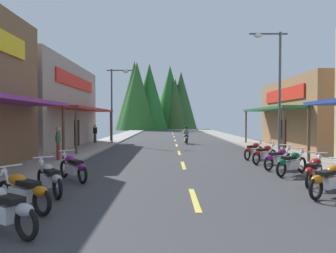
# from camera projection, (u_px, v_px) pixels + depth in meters

# --- Properties ---
(ground) EXTENTS (10.22, 77.02, 0.10)m
(ground) POSITION_uv_depth(u_px,v_px,m) (178.00, 147.00, 24.77)
(ground) COLOR #38383A
(sidewalk_left) EXTENTS (2.56, 77.02, 0.12)m
(sidewalk_left) POSITION_uv_depth(u_px,v_px,m) (99.00, 145.00, 24.80)
(sidewalk_left) COLOR #9E9991
(sidewalk_left) RESTS_ON ground
(sidewalk_right) EXTENTS (2.56, 77.02, 0.12)m
(sidewalk_right) POSITION_uv_depth(u_px,v_px,m) (258.00, 145.00, 24.74)
(sidewalk_right) COLOR gray
(sidewalk_right) RESTS_ON ground
(centerline_dashes) EXTENTS (0.16, 55.40, 0.01)m
(centerline_dashes) POSITION_uv_depth(u_px,v_px,m) (177.00, 142.00, 28.96)
(centerline_dashes) COLOR #E0C64C
(centerline_dashes) RESTS_ON ground
(storefront_left_far) EXTENTS (10.32, 12.48, 6.34)m
(storefront_left_far) POSITION_uv_depth(u_px,v_px,m) (22.00, 106.00, 23.38)
(storefront_left_far) COLOR gray
(storefront_left_far) RESTS_ON ground
(streetlamp_left) EXTENTS (2.12, 0.30, 6.41)m
(streetlamp_left) POSITION_uv_depth(u_px,v_px,m) (117.00, 96.00, 26.24)
(streetlamp_left) COLOR #474C51
(streetlamp_left) RESTS_ON ground
(streetlamp_right) EXTENTS (2.12, 0.30, 6.99)m
(streetlamp_right) POSITION_uv_depth(u_px,v_px,m) (276.00, 77.00, 17.10)
(streetlamp_right) COLOR #474C51
(streetlamp_right) RESTS_ON ground
(motorcycle_parked_right_1) EXTENTS (1.79, 1.33, 1.04)m
(motorcycle_parked_right_1) POSITION_uv_depth(u_px,v_px,m) (332.00, 179.00, 8.58)
(motorcycle_parked_right_1) COLOR black
(motorcycle_parked_right_1) RESTS_ON ground
(motorcycle_parked_right_2) EXTENTS (1.38, 1.76, 1.04)m
(motorcycle_parked_right_2) POSITION_uv_depth(u_px,v_px,m) (316.00, 170.00, 10.05)
(motorcycle_parked_right_2) COLOR black
(motorcycle_parked_right_2) RESTS_ON ground
(motorcycle_parked_right_3) EXTENTS (1.73, 1.42, 1.04)m
(motorcycle_parked_right_3) POSITION_uv_depth(u_px,v_px,m) (293.00, 162.00, 11.87)
(motorcycle_parked_right_3) COLOR black
(motorcycle_parked_right_3) RESTS_ON ground
(motorcycle_parked_right_4) EXTENTS (1.75, 1.39, 1.04)m
(motorcycle_parked_right_4) POSITION_uv_depth(u_px,v_px,m) (280.00, 158.00, 13.27)
(motorcycle_parked_right_4) COLOR black
(motorcycle_parked_right_4) RESTS_ON ground
(motorcycle_parked_right_5) EXTENTS (1.65, 1.51, 1.04)m
(motorcycle_parked_right_5) POSITION_uv_depth(u_px,v_px,m) (266.00, 153.00, 14.99)
(motorcycle_parked_right_5) COLOR black
(motorcycle_parked_right_5) RESTS_ON ground
(motorcycle_parked_right_6) EXTENTS (1.50, 1.66, 1.04)m
(motorcycle_parked_right_6) POSITION_uv_depth(u_px,v_px,m) (255.00, 150.00, 16.67)
(motorcycle_parked_right_6) COLOR black
(motorcycle_parked_right_6) RESTS_ON ground
(motorcycle_parked_left_0) EXTENTS (1.88, 1.20, 1.04)m
(motorcycle_parked_left_0) POSITION_uv_depth(u_px,v_px,m) (5.00, 207.00, 5.83)
(motorcycle_parked_left_0) COLOR black
(motorcycle_parked_left_0) RESTS_ON ground
(motorcycle_parked_left_1) EXTENTS (1.85, 1.25, 1.04)m
(motorcycle_parked_left_1) POSITION_uv_depth(u_px,v_px,m) (25.00, 190.00, 7.25)
(motorcycle_parked_left_1) COLOR black
(motorcycle_parked_left_1) RESTS_ON ground
(motorcycle_parked_left_2) EXTENTS (1.39, 1.75, 1.04)m
(motorcycle_parked_left_2) POSITION_uv_depth(u_px,v_px,m) (51.00, 177.00, 8.84)
(motorcycle_parked_left_2) COLOR black
(motorcycle_parked_left_2) RESTS_ON ground
(motorcycle_parked_left_3) EXTENTS (1.49, 1.68, 1.04)m
(motorcycle_parked_left_3) POSITION_uv_depth(u_px,v_px,m) (75.00, 167.00, 10.82)
(motorcycle_parked_left_3) COLOR black
(motorcycle_parked_left_3) RESTS_ON ground
(rider_cruising_lead) EXTENTS (0.60, 2.14, 1.57)m
(rider_cruising_lead) POSITION_uv_depth(u_px,v_px,m) (188.00, 136.00, 26.89)
(rider_cruising_lead) COLOR black
(rider_cruising_lead) RESTS_ON ground
(pedestrian_browsing) EXTENTS (0.44, 0.44, 1.70)m
(pedestrian_browsing) POSITION_uv_depth(u_px,v_px,m) (97.00, 133.00, 26.63)
(pedestrian_browsing) COLOR #3F593F
(pedestrian_browsing) RESTS_ON ground
(pedestrian_waiting) EXTENTS (0.31, 0.56, 1.77)m
(pedestrian_waiting) POSITION_uv_depth(u_px,v_px,m) (60.00, 142.00, 15.43)
(pedestrian_waiting) COLOR maroon
(pedestrian_waiting) RESTS_ON ground
(treeline_backdrop) EXTENTS (16.92, 14.95, 13.91)m
(treeline_backdrop) POSITION_uv_depth(u_px,v_px,m) (157.00, 98.00, 64.03)
(treeline_backdrop) COLOR #205F23
(treeline_backdrop) RESTS_ON ground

